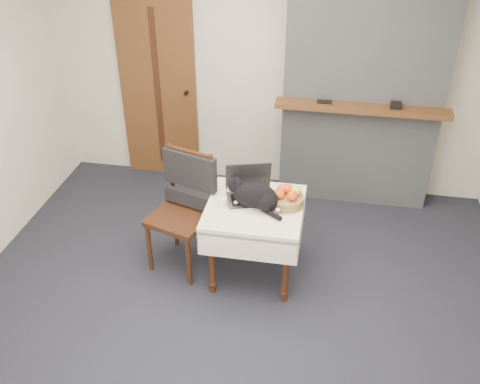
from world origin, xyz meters
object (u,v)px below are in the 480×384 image
object	(u,v)px
cream_jar	(222,202)
chair	(186,194)
cat	(256,196)
pill_bottle	(278,213)
door	(158,89)
laptop	(249,190)
side_table	(255,217)
fruit_basket	(287,198)

from	to	relation	value
cream_jar	chair	xyz separation A→B (m)	(-0.35, 0.16, -0.06)
cat	pill_bottle	world-z (taller)	cat
door	laptop	size ratio (longest dim) A/B	4.42
side_table	cream_jar	distance (m)	0.30
fruit_basket	laptop	bearing A→B (deg)	171.47
side_table	chair	bearing A→B (deg)	170.28
pill_bottle	cream_jar	bearing A→B (deg)	172.57
cat	fruit_basket	world-z (taller)	cat
door	side_table	bearing A→B (deg)	-50.40
door	laptop	distance (m)	1.90
pill_bottle	cat	bearing A→B (deg)	152.61
side_table	laptop	bearing A→B (deg)	119.52
laptop	cat	bearing A→B (deg)	-77.80
cat	chair	distance (m)	0.64
cat	pill_bottle	size ratio (longest dim) A/B	7.00
laptop	pill_bottle	xyz separation A→B (m)	(0.26, -0.23, -0.03)
chair	fruit_basket	bearing A→B (deg)	15.13
cat	cream_jar	size ratio (longest dim) A/B	6.09
side_table	laptop	world-z (taller)	laptop
door	pill_bottle	world-z (taller)	door
side_table	pill_bottle	distance (m)	0.28
side_table	cream_jar	xyz separation A→B (m)	(-0.26, -0.06, 0.15)
cat	fruit_basket	size ratio (longest dim) A/B	1.74
cream_jar	laptop	bearing A→B (deg)	42.11
door	fruit_basket	size ratio (longest dim) A/B	7.20
side_table	laptop	size ratio (longest dim) A/B	1.72
door	pill_bottle	distance (m)	2.25
side_table	door	bearing A→B (deg)	129.60
side_table	pill_bottle	xyz separation A→B (m)	(0.20, -0.12, 0.15)
door	cream_jar	bearing A→B (deg)	-57.43
laptop	cat	xyz separation A→B (m)	(0.07, -0.13, 0.04)
door	cat	size ratio (longest dim) A/B	4.13
laptop	chair	size ratio (longest dim) A/B	0.43
door	chair	distance (m)	1.63
pill_bottle	chair	distance (m)	0.84
cream_jar	fruit_basket	bearing A→B (deg)	13.90
door	laptop	bearing A→B (deg)	-49.70
door	fruit_basket	bearing A→B (deg)	-44.07
side_table	laptop	xyz separation A→B (m)	(-0.06, 0.11, 0.18)
side_table	cat	xyz separation A→B (m)	(0.01, -0.02, 0.22)
side_table	chair	world-z (taller)	chair
laptop	cat	world-z (taller)	laptop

